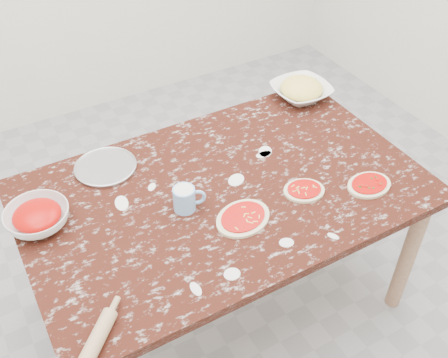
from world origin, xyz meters
TOP-DOWN VIEW (x-y plane):
  - ground at (0.00, 0.00)m, footprint 4.00×4.00m
  - worktable at (0.00, 0.00)m, footprint 1.60×1.00m
  - pizza_tray at (-0.37, 0.36)m, footprint 0.27×0.27m
  - sauce_bowl at (-0.70, 0.16)m, footprint 0.28×0.28m
  - cheese_bowl at (0.67, 0.40)m, footprint 0.28×0.28m
  - flour_mug at (-0.18, -0.03)m, footprint 0.13×0.09m
  - pizza_left at (-0.02, -0.19)m, footprint 0.26×0.23m
  - pizza_mid at (0.27, -0.18)m, footprint 0.20×0.18m
  - pizza_right at (0.52, -0.28)m, footprint 0.19×0.15m
  - rolling_pin at (-0.69, -0.44)m, footprint 0.21×0.21m

SIDE VIEW (x-z plane):
  - ground at x=0.00m, z-range 0.00..0.00m
  - worktable at x=0.00m, z-range 0.29..1.04m
  - pizza_tray at x=-0.37m, z-range 0.75..0.76m
  - pizza_left at x=-0.02m, z-range 0.75..0.77m
  - pizza_mid at x=0.27m, z-range 0.75..0.77m
  - pizza_right at x=0.52m, z-range 0.75..0.77m
  - rolling_pin at x=-0.69m, z-range 0.75..0.80m
  - cheese_bowl at x=0.67m, z-range 0.75..0.82m
  - sauce_bowl at x=-0.70m, z-range 0.75..0.82m
  - flour_mug at x=-0.18m, z-range 0.75..0.85m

